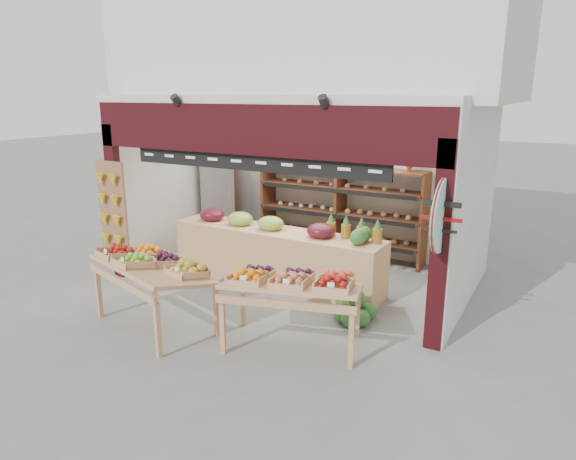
# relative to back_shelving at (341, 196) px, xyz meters

# --- Properties ---
(ground) EXTENTS (60.00, 60.00, 0.00)m
(ground) POSITION_rel_back_shelving_xyz_m (-0.16, -1.93, -1.21)
(ground) COLOR slate
(ground) RESTS_ON ground
(shop_structure) EXTENTS (6.36, 5.12, 5.40)m
(shop_structure) POSITION_rel_back_shelving_xyz_m (-0.16, -0.31, 2.71)
(shop_structure) COLOR silver
(shop_structure) RESTS_ON ground
(banana_board) EXTENTS (0.60, 0.15, 1.80)m
(banana_board) POSITION_rel_back_shelving_xyz_m (-2.89, -3.10, -0.09)
(banana_board) COLOR brown
(banana_board) RESTS_ON ground
(gift_sign) EXTENTS (0.04, 0.93, 0.92)m
(gift_sign) POSITION_rel_back_shelving_xyz_m (2.59, -3.07, 0.54)
(gift_sign) COLOR #C1F3D8
(gift_sign) RESTS_ON ground
(back_shelving) EXTENTS (3.35, 0.55, 2.04)m
(back_shelving) POSITION_rel_back_shelving_xyz_m (0.00, 0.00, 0.00)
(back_shelving) COLOR brown
(back_shelving) RESTS_ON ground
(refrigerator) EXTENTS (0.86, 0.86, 1.97)m
(refrigerator) POSITION_rel_back_shelving_xyz_m (-2.37, -0.49, -0.22)
(refrigerator) COLOR silver
(refrigerator) RESTS_ON ground
(cardboard_stack) EXTENTS (1.08, 0.78, 0.73)m
(cardboard_stack) POSITION_rel_back_shelving_xyz_m (-1.51, -1.29, -0.94)
(cardboard_stack) COLOR beige
(cardboard_stack) RESTS_ON ground
(mid_counter) EXTENTS (3.76, 0.83, 1.16)m
(mid_counter) POSITION_rel_back_shelving_xyz_m (-0.32, -1.97, -0.70)
(mid_counter) COLOR tan
(mid_counter) RESTS_ON ground
(display_table_left) EXTENTS (1.98, 1.46, 1.11)m
(display_table_left) POSITION_rel_back_shelving_xyz_m (-1.04, -4.15, -0.34)
(display_table_left) COLOR tan
(display_table_left) RESTS_ON ground
(display_table_right) EXTENTS (1.90, 1.39, 1.07)m
(display_table_right) POSITION_rel_back_shelving_xyz_m (0.99, -3.78, -0.36)
(display_table_right) COLOR tan
(display_table_right) RESTS_ON ground
(watermelon_pile) EXTENTS (0.61, 0.61, 0.47)m
(watermelon_pile) POSITION_rel_back_shelving_xyz_m (1.41, -2.76, -1.05)
(watermelon_pile) COLOR #1A4E1A
(watermelon_pile) RESTS_ON ground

